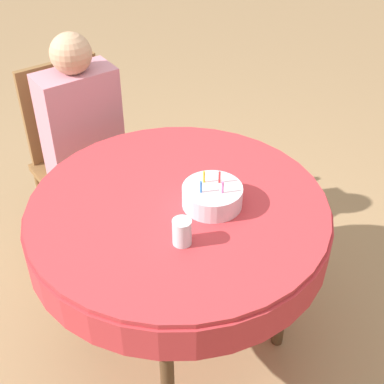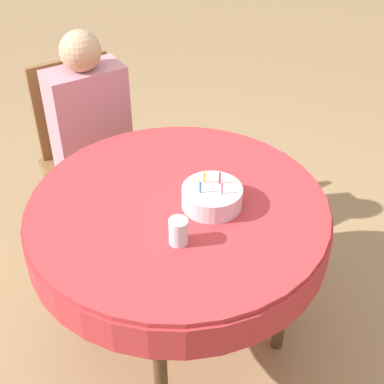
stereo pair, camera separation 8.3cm
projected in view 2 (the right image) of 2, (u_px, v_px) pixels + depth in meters
name	position (u px, v px, depth m)	size (l,w,h in m)	color
ground_plane	(180.00, 334.00, 2.42)	(12.00, 12.00, 0.00)	#A37F56
dining_table	(178.00, 222.00, 2.02)	(1.13, 1.13, 0.76)	#BC3338
chair	(88.00, 150.00, 2.73)	(0.49, 0.49, 0.94)	brown
person	(92.00, 128.00, 2.55)	(0.38, 0.30, 1.15)	tan
birthday_cake	(212.00, 197.00, 1.93)	(0.22, 0.22, 0.12)	silver
drinking_glass	(178.00, 231.00, 1.77)	(0.07, 0.07, 0.10)	silver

